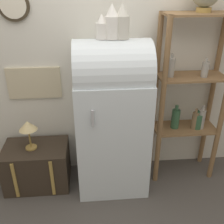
# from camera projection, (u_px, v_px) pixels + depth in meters

# --- Properties ---
(ground_plane) EXTENTS (12.00, 12.00, 0.00)m
(ground_plane) POSITION_uv_depth(u_px,v_px,m) (114.00, 198.00, 2.59)
(ground_plane) COLOR #4C4742
(wall_back) EXTENTS (7.00, 0.09, 2.70)m
(wall_back) POSITION_uv_depth(u_px,v_px,m) (109.00, 48.00, 2.49)
(wall_back) COLOR silver
(wall_back) RESTS_ON ground_plane
(refrigerator) EXTENTS (0.67, 0.61, 1.49)m
(refrigerator) POSITION_uv_depth(u_px,v_px,m) (112.00, 116.00, 2.47)
(refrigerator) COLOR silver
(refrigerator) RESTS_ON ground_plane
(suitcase_trunk) EXTENTS (0.64, 0.43, 0.44)m
(suitcase_trunk) POSITION_uv_depth(u_px,v_px,m) (37.00, 165.00, 2.69)
(suitcase_trunk) COLOR #33281E
(suitcase_trunk) RESTS_ON ground_plane
(shelf_unit) EXTENTS (0.65, 0.33, 1.68)m
(shelf_unit) POSITION_uv_depth(u_px,v_px,m) (190.00, 95.00, 2.56)
(shelf_unit) COLOR olive
(shelf_unit) RESTS_ON ground_plane
(vase_left) EXTENTS (0.10, 0.10, 0.20)m
(vase_left) POSITION_uv_depth(u_px,v_px,m) (102.00, 27.00, 2.10)
(vase_left) COLOR white
(vase_left) RESTS_ON refrigerator
(vase_center) EXTENTS (0.12, 0.12, 0.27)m
(vase_center) POSITION_uv_depth(u_px,v_px,m) (112.00, 23.00, 2.09)
(vase_center) COLOR white
(vase_center) RESTS_ON refrigerator
(vase_right) EXTENTS (0.12, 0.12, 0.27)m
(vase_right) POSITION_uv_depth(u_px,v_px,m) (122.00, 23.00, 2.10)
(vase_right) COLOR beige
(vase_right) RESTS_ON refrigerator
(desk_lamp) EXTENTS (0.17, 0.17, 0.30)m
(desk_lamp) POSITION_uv_depth(u_px,v_px,m) (28.00, 127.00, 2.48)
(desk_lamp) COLOR #AD8942
(desk_lamp) RESTS_ON suitcase_trunk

